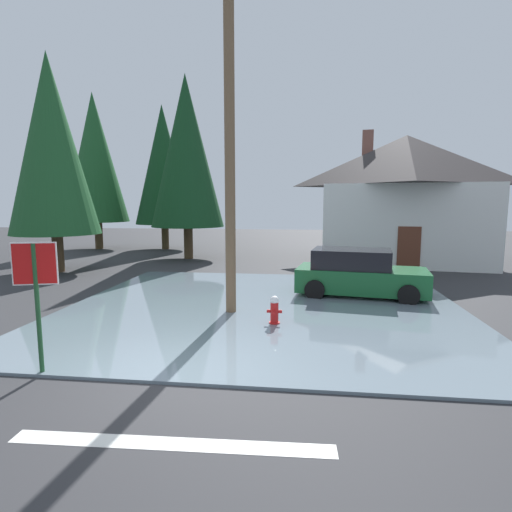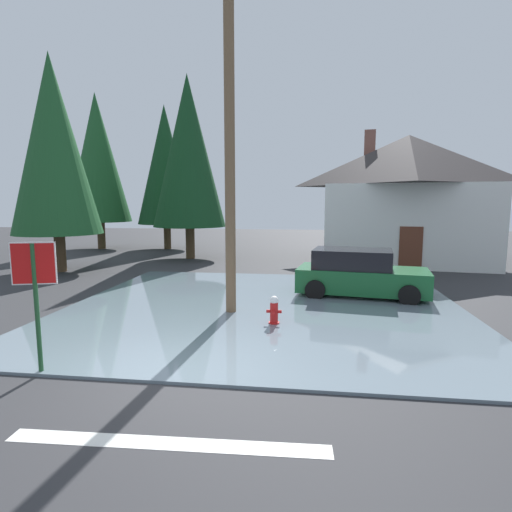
{
  "view_description": "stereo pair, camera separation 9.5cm",
  "coord_description": "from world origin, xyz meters",
  "px_view_note": "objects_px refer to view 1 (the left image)",
  "views": [
    {
      "loc": [
        2.33,
        -6.66,
        3.07
      ],
      "look_at": [
        0.98,
        4.4,
        1.6
      ],
      "focal_mm": 28.52,
      "sensor_mm": 36.0,
      "label": 1
    },
    {
      "loc": [
        2.43,
        -6.65,
        3.07
      ],
      "look_at": [
        0.98,
        4.4,
        1.6
      ],
      "focal_mm": 28.52,
      "sensor_mm": 36.0,
      "label": 2
    }
  ],
  "objects_px": {
    "pine_tree_mid_left": "(186,152)",
    "pine_tree_far_center": "(95,158)",
    "house": "(404,196)",
    "fire_hydrant": "(274,311)",
    "pine_tree_short_left": "(163,165)",
    "pine_tree_tall_left": "(51,145)",
    "utility_pole": "(230,135)",
    "stop_sign_near": "(36,281)",
    "parked_car": "(359,274)"
  },
  "relations": [
    {
      "from": "pine_tree_tall_left",
      "to": "pine_tree_short_left",
      "type": "height_order",
      "value": "pine_tree_tall_left"
    },
    {
      "from": "house",
      "to": "pine_tree_short_left",
      "type": "relative_size",
      "value": 1.0
    },
    {
      "from": "utility_pole",
      "to": "parked_car",
      "type": "height_order",
      "value": "utility_pole"
    },
    {
      "from": "fire_hydrant",
      "to": "pine_tree_mid_left",
      "type": "height_order",
      "value": "pine_tree_mid_left"
    },
    {
      "from": "stop_sign_near",
      "to": "pine_tree_far_center",
      "type": "xyz_separation_m",
      "value": [
        -9.06,
        19.15,
        4.24
      ]
    },
    {
      "from": "pine_tree_tall_left",
      "to": "pine_tree_short_left",
      "type": "xyz_separation_m",
      "value": [
        1.65,
        9.29,
        -0.06
      ]
    },
    {
      "from": "parked_car",
      "to": "pine_tree_short_left",
      "type": "relative_size",
      "value": 0.47
    },
    {
      "from": "fire_hydrant",
      "to": "house",
      "type": "xyz_separation_m",
      "value": [
        5.87,
        12.48,
        3.02
      ]
    },
    {
      "from": "parked_car",
      "to": "pine_tree_far_center",
      "type": "distance_m",
      "value": 20.31
    },
    {
      "from": "utility_pole",
      "to": "stop_sign_near",
      "type": "bearing_deg",
      "value": -120.68
    },
    {
      "from": "fire_hydrant",
      "to": "parked_car",
      "type": "bearing_deg",
      "value": 55.35
    },
    {
      "from": "utility_pole",
      "to": "pine_tree_far_center",
      "type": "relative_size",
      "value": 0.92
    },
    {
      "from": "pine_tree_short_left",
      "to": "pine_tree_tall_left",
      "type": "bearing_deg",
      "value": -100.09
    },
    {
      "from": "house",
      "to": "pine_tree_tall_left",
      "type": "height_order",
      "value": "pine_tree_tall_left"
    },
    {
      "from": "parked_car",
      "to": "pine_tree_tall_left",
      "type": "distance_m",
      "value": 13.94
    },
    {
      "from": "stop_sign_near",
      "to": "parked_car",
      "type": "height_order",
      "value": "stop_sign_near"
    },
    {
      "from": "fire_hydrant",
      "to": "utility_pole",
      "type": "relative_size",
      "value": 0.08
    },
    {
      "from": "stop_sign_near",
      "to": "house",
      "type": "bearing_deg",
      "value": 58.45
    },
    {
      "from": "stop_sign_near",
      "to": "pine_tree_mid_left",
      "type": "height_order",
      "value": "pine_tree_mid_left"
    },
    {
      "from": "pine_tree_short_left",
      "to": "pine_tree_far_center",
      "type": "xyz_separation_m",
      "value": [
        -4.44,
        -0.44,
        0.47
      ]
    },
    {
      "from": "pine_tree_short_left",
      "to": "fire_hydrant",
      "type": "bearing_deg",
      "value": -62.14
    },
    {
      "from": "parked_car",
      "to": "pine_tree_short_left",
      "type": "distance_m",
      "value": 17.35
    },
    {
      "from": "fire_hydrant",
      "to": "pine_tree_far_center",
      "type": "bearing_deg",
      "value": 129.56
    },
    {
      "from": "pine_tree_mid_left",
      "to": "pine_tree_short_left",
      "type": "height_order",
      "value": "pine_tree_mid_left"
    },
    {
      "from": "pine_tree_short_left",
      "to": "pine_tree_far_center",
      "type": "distance_m",
      "value": 4.49
    },
    {
      "from": "pine_tree_tall_left",
      "to": "pine_tree_mid_left",
      "type": "xyz_separation_m",
      "value": [
        4.51,
        4.96,
        0.24
      ]
    },
    {
      "from": "utility_pole",
      "to": "pine_tree_short_left",
      "type": "bearing_deg",
      "value": 115.54
    },
    {
      "from": "house",
      "to": "pine_tree_mid_left",
      "type": "distance_m",
      "value": 11.81
    },
    {
      "from": "fire_hydrant",
      "to": "pine_tree_tall_left",
      "type": "bearing_deg",
      "value": 146.07
    },
    {
      "from": "pine_tree_far_center",
      "to": "pine_tree_tall_left",
      "type": "bearing_deg",
      "value": -72.53
    },
    {
      "from": "pine_tree_mid_left",
      "to": "pine_tree_far_center",
      "type": "xyz_separation_m",
      "value": [
        -7.3,
        3.89,
        0.17
      ]
    },
    {
      "from": "stop_sign_near",
      "to": "pine_tree_short_left",
      "type": "bearing_deg",
      "value": 103.27
    },
    {
      "from": "fire_hydrant",
      "to": "pine_tree_mid_left",
      "type": "relative_size",
      "value": 0.08
    },
    {
      "from": "utility_pole",
      "to": "pine_tree_mid_left",
      "type": "relative_size",
      "value": 0.95
    },
    {
      "from": "parked_car",
      "to": "pine_tree_short_left",
      "type": "bearing_deg",
      "value": 131.37
    },
    {
      "from": "pine_tree_mid_left",
      "to": "fire_hydrant",
      "type": "bearing_deg",
      "value": -64.34
    },
    {
      "from": "parked_car",
      "to": "pine_tree_tall_left",
      "type": "height_order",
      "value": "pine_tree_tall_left"
    },
    {
      "from": "parked_car",
      "to": "utility_pole",
      "type": "bearing_deg",
      "value": -145.17
    },
    {
      "from": "fire_hydrant",
      "to": "pine_tree_mid_left",
      "type": "xyz_separation_m",
      "value": [
        -5.67,
        11.81,
        5.4
      ]
    },
    {
      "from": "pine_tree_mid_left",
      "to": "pine_tree_tall_left",
      "type": "bearing_deg",
      "value": -132.3
    },
    {
      "from": "house",
      "to": "fire_hydrant",
      "type": "bearing_deg",
      "value": -115.18
    },
    {
      "from": "stop_sign_near",
      "to": "parked_car",
      "type": "relative_size",
      "value": 0.55
    },
    {
      "from": "pine_tree_mid_left",
      "to": "pine_tree_short_left",
      "type": "relative_size",
      "value": 1.05
    },
    {
      "from": "utility_pole",
      "to": "pine_tree_tall_left",
      "type": "height_order",
      "value": "pine_tree_tall_left"
    },
    {
      "from": "fire_hydrant",
      "to": "house",
      "type": "height_order",
      "value": "house"
    },
    {
      "from": "pine_tree_short_left",
      "to": "pine_tree_far_center",
      "type": "bearing_deg",
      "value": -174.33
    },
    {
      "from": "stop_sign_near",
      "to": "pine_tree_tall_left",
      "type": "distance_m",
      "value": 12.65
    },
    {
      "from": "house",
      "to": "pine_tree_far_center",
      "type": "bearing_deg",
      "value": 170.3
    },
    {
      "from": "fire_hydrant",
      "to": "utility_pole",
      "type": "bearing_deg",
      "value": 142.69
    },
    {
      "from": "stop_sign_near",
      "to": "house",
      "type": "height_order",
      "value": "house"
    }
  ]
}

